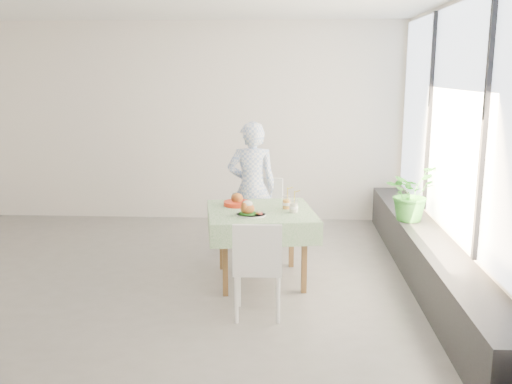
# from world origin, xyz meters

# --- Properties ---
(floor) EXTENTS (6.00, 6.00, 0.00)m
(floor) POSITION_xyz_m (0.00, 0.00, 0.00)
(floor) COLOR #64625F
(floor) RESTS_ON ground
(wall_back) EXTENTS (6.00, 0.02, 2.80)m
(wall_back) POSITION_xyz_m (0.00, 2.50, 1.40)
(wall_back) COLOR white
(wall_back) RESTS_ON ground
(wall_front) EXTENTS (6.00, 0.02, 2.80)m
(wall_front) POSITION_xyz_m (0.00, -2.50, 1.40)
(wall_front) COLOR white
(wall_front) RESTS_ON ground
(wall_right) EXTENTS (0.02, 5.00, 2.80)m
(wall_right) POSITION_xyz_m (3.00, 0.00, 1.40)
(wall_right) COLOR white
(wall_right) RESTS_ON ground
(window_pane) EXTENTS (0.01, 4.80, 2.18)m
(window_pane) POSITION_xyz_m (2.97, 0.00, 1.65)
(window_pane) COLOR #D1E0F9
(window_pane) RESTS_ON ground
(window_ledge) EXTENTS (0.40, 4.80, 0.50)m
(window_ledge) POSITION_xyz_m (2.80, 0.00, 0.25)
(window_ledge) COLOR black
(window_ledge) RESTS_ON ground
(cafe_table) EXTENTS (1.19, 1.19, 0.74)m
(cafe_table) POSITION_xyz_m (1.11, -0.01, 0.46)
(cafe_table) COLOR brown
(cafe_table) RESTS_ON ground
(chair_far) EXTENTS (0.51, 0.51, 0.90)m
(chair_far) POSITION_xyz_m (1.08, 0.80, 0.28)
(chair_far) COLOR white
(chair_far) RESTS_ON ground
(chair_near) EXTENTS (0.42, 0.42, 0.87)m
(chair_near) POSITION_xyz_m (1.13, -0.88, 0.27)
(chair_near) COLOR white
(chair_near) RESTS_ON ground
(diner) EXTENTS (0.58, 0.39, 1.56)m
(diner) POSITION_xyz_m (0.97, 0.89, 0.78)
(diner) COLOR #86A2D7
(diner) RESTS_ON ground
(main_dish) EXTENTS (0.30, 0.30, 0.15)m
(main_dish) POSITION_xyz_m (1.01, -0.24, 0.79)
(main_dish) COLOR white
(main_dish) RESTS_ON cafe_table
(juice_cup_orange) EXTENTS (0.09, 0.09, 0.26)m
(juice_cup_orange) POSITION_xyz_m (1.37, 0.06, 0.80)
(juice_cup_orange) COLOR white
(juice_cup_orange) RESTS_ON cafe_table
(juice_cup_lemonade) EXTENTS (0.09, 0.09, 0.26)m
(juice_cup_lemonade) POSITION_xyz_m (1.44, -0.09, 0.80)
(juice_cup_lemonade) COLOR white
(juice_cup_lemonade) RESTS_ON cafe_table
(second_dish) EXTENTS (0.28, 0.28, 0.13)m
(second_dish) POSITION_xyz_m (0.86, 0.18, 0.78)
(second_dish) COLOR #B62A12
(second_dish) RESTS_ON cafe_table
(potted_plant) EXTENTS (0.73, 0.73, 0.62)m
(potted_plant) POSITION_xyz_m (2.72, 0.61, 0.81)
(potted_plant) COLOR #2B7727
(potted_plant) RESTS_ON window_ledge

